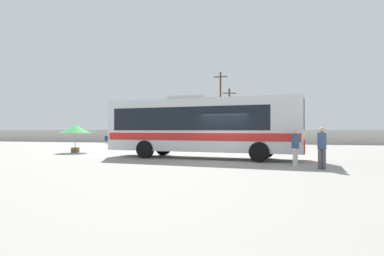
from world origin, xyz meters
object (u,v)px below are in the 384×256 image
object	(u,v)px
coach_bus_silver_red	(200,125)
utility_pole_far	(229,114)
parked_car_leftmost_dark_blue	(126,137)
passenger_waiting_on_apron	(322,146)
utility_pole_near	(220,106)
parked_car_second_red	(175,137)
roadside_tree_left	(159,112)
attendant_by_bus_door	(295,145)
vendor_umbrella_near_gate_green	(75,129)
roadside_tree_midleft	(217,112)

from	to	relation	value
coach_bus_silver_red	utility_pole_far	size ratio (longest dim) A/B	1.61
parked_car_leftmost_dark_blue	coach_bus_silver_red	bearing A→B (deg)	-53.12
passenger_waiting_on_apron	parked_car_leftmost_dark_blue	bearing A→B (deg)	131.88
parked_car_leftmost_dark_blue	utility_pole_near	world-z (taller)	utility_pole_near
utility_pole_near	passenger_waiting_on_apron	bearing A→B (deg)	-72.82
parked_car_leftmost_dark_blue	parked_car_second_red	size ratio (longest dim) A/B	1.03
roadside_tree_left	utility_pole_near	bearing A→B (deg)	-14.44
passenger_waiting_on_apron	parked_car_second_red	distance (m)	25.72
attendant_by_bus_door	parked_car_leftmost_dark_blue	bearing A→B (deg)	131.84
attendant_by_bus_door	utility_pole_near	bearing A→B (deg)	105.86
vendor_umbrella_near_gate_green	parked_car_leftmost_dark_blue	xyz separation A→B (m)	(-3.21, 15.09, -0.92)
vendor_umbrella_near_gate_green	roadside_tree_midleft	world-z (taller)	roadside_tree_midleft
vendor_umbrella_near_gate_green	utility_pole_near	xyz separation A→B (m)	(7.60, 20.81, 3.13)
attendant_by_bus_door	parked_car_leftmost_dark_blue	xyz separation A→B (m)	(-18.21, 20.34, -0.17)
utility_pole_far	roadside_tree_left	bearing A→B (deg)	169.58
passenger_waiting_on_apron	utility_pole_far	size ratio (longest dim) A/B	0.25
utility_pole_far	parked_car_leftmost_dark_blue	bearing A→B (deg)	-152.50
parked_car_leftmost_dark_blue	utility_pole_far	distance (m)	13.76
roadside_tree_left	parked_car_leftmost_dark_blue	bearing A→B (deg)	-100.04
coach_bus_silver_red	passenger_waiting_on_apron	bearing A→B (deg)	-32.85
attendant_by_bus_door	vendor_umbrella_near_gate_green	bearing A→B (deg)	160.71
utility_pole_far	roadside_tree_left	distance (m)	10.67
vendor_umbrella_near_gate_green	utility_pole_near	world-z (taller)	utility_pole_near
parked_car_second_red	attendant_by_bus_door	bearing A→B (deg)	-60.08
utility_pole_far	roadside_tree_midleft	size ratio (longest dim) A/B	1.10
parked_car_leftmost_dark_blue	attendant_by_bus_door	bearing A→B (deg)	-48.16
parked_car_leftmost_dark_blue	roadside_tree_left	distance (m)	9.00
coach_bus_silver_red	parked_car_second_red	size ratio (longest dim) A/B	2.58
parked_car_second_red	roadside_tree_midleft	bearing A→B (deg)	70.04
passenger_waiting_on_apron	coach_bus_silver_red	bearing A→B (deg)	147.15
attendant_by_bus_door	roadside_tree_midleft	distance (m)	32.02
attendant_by_bus_door	utility_pole_far	xyz separation A→B (m)	(-6.30, 26.55, 2.80)
parked_car_second_red	roadside_tree_midleft	world-z (taller)	roadside_tree_midleft
coach_bus_silver_red	parked_car_leftmost_dark_blue	bearing A→B (deg)	126.88
vendor_umbrella_near_gate_green	roadside_tree_midleft	bearing A→B (deg)	75.94
roadside_tree_left	passenger_waiting_on_apron	bearing A→B (deg)	-58.99
passenger_waiting_on_apron	roadside_tree_left	world-z (taller)	roadside_tree_left
coach_bus_silver_red	roadside_tree_left	bearing A→B (deg)	114.51
utility_pole_near	roadside_tree_left	world-z (taller)	utility_pole_near
attendant_by_bus_door	parked_car_leftmost_dark_blue	size ratio (longest dim) A/B	0.36
coach_bus_silver_red	parked_car_second_red	bearing A→B (deg)	111.10
utility_pole_near	roadside_tree_left	bearing A→B (deg)	165.56
coach_bus_silver_red	roadside_tree_midleft	xyz separation A→B (m)	(-3.55, 27.79, 2.33)
attendant_by_bus_door	passenger_waiting_on_apron	world-z (taller)	passenger_waiting_on_apron
coach_bus_silver_red	utility_pole_near	size ratio (longest dim) A/B	1.24
vendor_umbrella_near_gate_green	utility_pole_far	xyz separation A→B (m)	(8.71, 21.29, 2.05)
coach_bus_silver_red	roadside_tree_left	world-z (taller)	roadside_tree_left
utility_pole_far	utility_pole_near	bearing A→B (deg)	-156.43
vendor_umbrella_near_gate_green	parked_car_second_red	distance (m)	16.10
utility_pole_far	roadside_tree_midleft	bearing A→B (deg)	119.78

